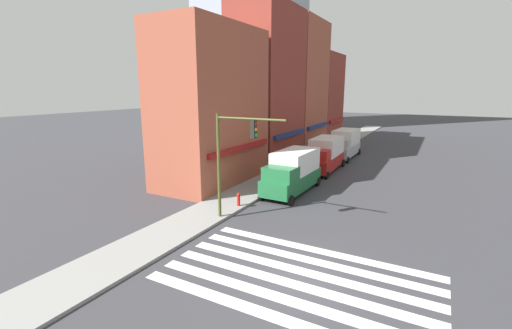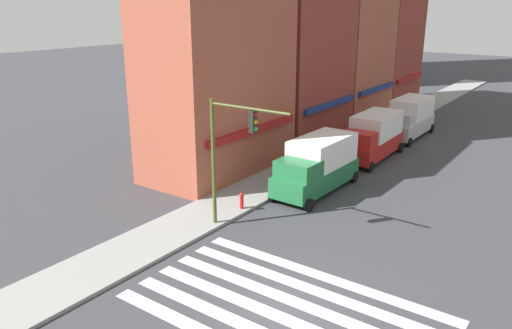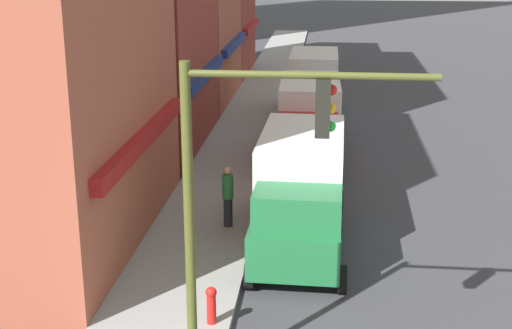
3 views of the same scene
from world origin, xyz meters
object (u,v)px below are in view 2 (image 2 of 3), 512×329
box_truck_green (317,164)px  pedestrian_green_top (292,163)px  traffic_signal (229,145)px  box_truck_red (373,136)px  box_truck_silver (409,117)px  fire_hydrant (242,200)px

box_truck_green → pedestrian_green_top: bearing=72.1°
traffic_signal → box_truck_green: bearing=-6.3°
box_truck_green → pedestrian_green_top: (0.73, 2.10, -0.51)m
box_truck_red → box_truck_silver: 7.14m
traffic_signal → box_truck_red: (14.54, -0.76, -2.55)m
traffic_signal → box_truck_silver: (21.68, -0.76, -2.55)m
fire_hydrant → pedestrian_green_top: bearing=4.1°
pedestrian_green_top → fire_hydrant: pedestrian_green_top is taller
box_truck_green → box_truck_red: bearing=1.3°
traffic_signal → pedestrian_green_top: 8.28m
box_truck_green → fire_hydrant: (-4.75, 1.70, -0.97)m
traffic_signal → box_truck_red: 14.78m
pedestrian_green_top → traffic_signal: bearing=63.4°
box_truck_red → box_truck_silver: same height
traffic_signal → box_truck_silver: size_ratio=0.98×
box_truck_green → traffic_signal: bearing=174.9°
traffic_signal → box_truck_silver: traffic_signal is taller
box_truck_red → box_truck_silver: bearing=-1.3°
traffic_signal → pedestrian_green_top: (7.57, 1.34, -3.07)m
traffic_signal → box_truck_green: size_ratio=0.98×
box_truck_red → pedestrian_green_top: bearing=161.9°
traffic_signal → pedestrian_green_top: bearing=10.0°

